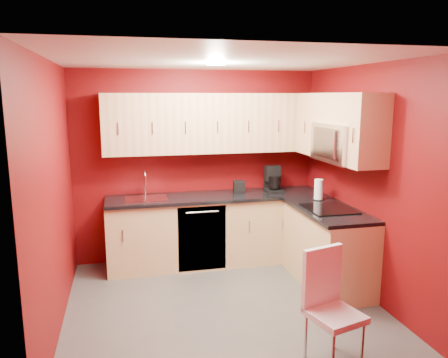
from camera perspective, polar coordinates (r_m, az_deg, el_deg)
name	(u,v)px	position (r m, az deg, el deg)	size (l,w,h in m)	color
floor	(223,305)	(4.79, -0.16, -16.08)	(3.20, 3.20, 0.00)	#4A4745
ceiling	(223,60)	(4.29, -0.18, 15.26)	(3.20, 3.20, 0.00)	white
wall_back	(197,166)	(5.82, -3.52, 1.72)	(3.20, 3.20, 0.00)	#60090D
wall_front	(273,234)	(2.98, 6.45, -7.20)	(3.20, 3.20, 0.00)	#60090D
wall_left	(53,197)	(4.31, -21.38, -2.24)	(3.00, 3.00, 0.00)	#60090D
wall_right	(366,182)	(4.98, 18.08, -0.35)	(3.00, 3.00, 0.00)	#60090D
base_cabinets_back	(217,230)	(5.76, -0.94, -6.71)	(2.80, 0.60, 0.87)	#DDB77E
base_cabinets_right	(327,248)	(5.26, 13.30, -8.73)	(0.60, 1.30, 0.87)	#DDB77E
countertop_back	(217,197)	(5.62, -0.92, -2.32)	(2.80, 0.63, 0.04)	black
countertop_right	(328,210)	(5.11, 13.44, -3.98)	(0.63, 1.27, 0.04)	black
upper_cabinets_back	(214,123)	(5.62, -1.26, 7.32)	(2.80, 0.35, 0.75)	#D8AE7A
upper_cabinets_right	(335,121)	(5.20, 14.30, 7.39)	(0.35, 1.55, 0.75)	#D8AE7A
microwave	(342,143)	(4.99, 15.13, 4.60)	(0.42, 0.76, 0.42)	silver
cooktop	(329,209)	(5.07, 13.58, -3.81)	(0.50, 0.55, 0.01)	black
sink	(146,196)	(5.51, -10.15, -2.19)	(0.52, 0.42, 0.35)	silver
dishwasher_front	(202,239)	(5.44, -2.87, -7.77)	(0.60, 0.02, 0.82)	black
downlight	(216,64)	(4.58, -1.06, 14.79)	(0.20, 0.20, 0.01)	white
coffee_maker	(274,179)	(5.82, 6.60, -0.04)	(0.20, 0.27, 0.34)	black
napkin_holder	(239,187)	(5.75, 1.98, -1.04)	(0.14, 0.14, 0.15)	black
paper_towel	(319,190)	(5.47, 12.26, -1.36)	(0.15, 0.15, 0.25)	white
dining_chair	(335,309)	(3.78, 14.32, -16.17)	(0.38, 0.40, 0.95)	white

